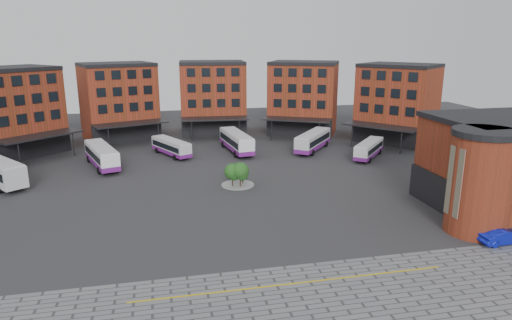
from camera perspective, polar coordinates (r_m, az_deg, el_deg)
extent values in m
plane|color=#28282B|center=(49.99, -2.17, -7.52)|extent=(160.00, 160.00, 0.00)
cube|color=gold|center=(38.15, 4.72, -15.13)|extent=(26.00, 0.15, 0.02)
cube|color=maroon|center=(86.57, -27.96, 5.21)|extent=(16.35, 16.13, 14.00)
cube|color=black|center=(83.17, -26.03, 1.58)|extent=(10.00, 9.07, 4.00)
cube|color=black|center=(85.85, -28.56, 10.00)|extent=(16.55, 16.35, 0.60)
cube|color=black|center=(81.81, -26.54, 6.47)|extent=(8.60, 7.77, 8.00)
cube|color=black|center=(80.74, -25.39, 2.75)|extent=(12.61, 11.97, 0.25)
cylinder|color=black|center=(77.55, -27.48, 0.52)|extent=(0.20, 0.20, 4.00)
cylinder|color=black|center=(81.85, -21.86, 1.83)|extent=(0.20, 0.20, 4.00)
cube|color=maroon|center=(93.02, -16.77, 6.89)|extent=(15.55, 13.69, 14.00)
cube|color=black|center=(89.20, -15.72, 3.37)|extent=(12.45, 4.71, 4.00)
cube|color=black|center=(92.35, -17.11, 11.37)|extent=(15.65, 13.97, 0.60)
cube|color=black|center=(87.90, -16.02, 7.95)|extent=(10.87, 3.87, 8.00)
cube|color=black|center=(86.60, -15.39, 4.41)|extent=(13.72, 8.39, 0.25)
cylinder|color=black|center=(84.17, -17.92, 2.53)|extent=(0.20, 0.20, 4.00)
cylinder|color=black|center=(86.61, -12.08, 3.27)|extent=(0.20, 0.20, 4.00)
cube|color=maroon|center=(95.80, -5.44, 7.67)|extent=(13.67, 10.88, 14.00)
cube|color=black|center=(91.80, -5.21, 4.20)|extent=(13.00, 1.41, 4.00)
cube|color=black|center=(95.15, -5.55, 12.04)|extent=(13.69, 11.18, 0.60)
cube|color=black|center=(90.53, -5.31, 8.65)|extent=(11.42, 0.95, 8.00)
cube|color=black|center=(89.14, -5.15, 5.18)|extent=(13.28, 5.30, 0.25)
cylinder|color=black|center=(87.62, -8.03, 3.59)|extent=(0.20, 0.20, 4.00)
cylinder|color=black|center=(88.09, -2.09, 3.79)|extent=(0.20, 0.20, 4.00)
cube|color=maroon|center=(94.81, 5.93, 7.58)|extent=(16.12, 14.81, 14.00)
cube|color=black|center=(90.87, 5.36, 4.08)|extent=(11.81, 6.35, 4.00)
cube|color=black|center=(94.15, 6.05, 11.99)|extent=(16.26, 15.08, 0.60)
cube|color=black|center=(89.59, 5.45, 8.58)|extent=(10.26, 5.33, 8.00)
cube|color=black|center=(88.23, 5.14, 5.08)|extent=(13.58, 9.82, 0.25)
cylinder|color=black|center=(87.73, 1.97, 3.74)|extent=(0.20, 0.20, 4.00)
cylinder|color=black|center=(86.21, 7.89, 3.41)|extent=(0.20, 0.20, 4.00)
cube|color=maroon|center=(90.07, 17.24, 6.60)|extent=(16.02, 16.39, 14.00)
cube|color=black|center=(86.44, 15.82, 3.01)|extent=(8.74, 10.28, 4.00)
cube|color=black|center=(89.37, 17.60, 11.23)|extent=(16.25, 16.58, 0.60)
cube|color=black|center=(85.12, 16.12, 7.73)|extent=(7.47, 8.86, 8.00)
cube|color=black|center=(83.92, 15.31, 4.09)|extent=(11.73, 12.79, 0.25)
cylinder|color=black|center=(84.50, 11.90, 2.99)|extent=(0.20, 0.20, 4.00)
cylinder|color=black|center=(81.07, 17.67, 2.09)|extent=(0.20, 0.20, 4.00)
cube|color=maroon|center=(59.40, 27.98, -0.56)|extent=(14.00, 12.00, 10.00)
cube|color=black|center=(58.36, 28.62, 4.46)|extent=(14.40, 12.40, 0.60)
cube|color=black|center=(55.99, 22.00, -3.96)|extent=(0.40, 12.00, 4.00)
cylinder|color=maroon|center=(50.60, 26.17, -2.82)|extent=(6.00, 6.00, 10.00)
cylinder|color=black|center=(49.38, 26.87, 3.06)|extent=(6.40, 6.40, 0.60)
cube|color=red|center=(48.74, 23.55, -2.54)|extent=(0.12, 2.20, 7.00)
cylinder|color=gray|center=(61.38, -2.30, -3.11)|extent=(4.40, 4.40, 0.12)
cylinder|color=#332114|center=(60.47, -2.96, -2.70)|extent=(0.14, 0.14, 1.53)
sphere|color=#1C551C|center=(60.07, -2.97, -1.44)|extent=(2.14, 2.14, 2.14)
sphere|color=#1C551C|center=(60.09, -2.76, -1.89)|extent=(1.50, 1.50, 1.50)
cylinder|color=#332114|center=(61.88, -1.67, -2.32)|extent=(0.14, 0.14, 1.43)
sphere|color=#1C551C|center=(61.50, -1.68, -1.17)|extent=(1.65, 1.65, 1.65)
sphere|color=#1C551C|center=(61.52, -1.47, -1.58)|extent=(1.15, 1.15, 1.15)
cylinder|color=#332114|center=(60.24, -1.95, -2.71)|extent=(0.14, 0.14, 1.64)
sphere|color=#1C551C|center=(59.81, -1.97, -1.36)|extent=(2.26, 2.26, 2.26)
sphere|color=#1C551C|center=(59.84, -1.75, -1.84)|extent=(1.58, 1.58, 1.58)
cylinder|color=black|center=(67.52, -27.21, -2.67)|extent=(0.97, 1.12, 1.14)
cube|color=white|center=(73.39, -18.74, 0.62)|extent=(6.25, 12.04, 2.63)
cube|color=black|center=(73.34, -18.75, 0.76)|extent=(6.01, 11.16, 1.02)
cube|color=silver|center=(73.08, -18.83, 1.66)|extent=(6.00, 11.55, 0.13)
cube|color=black|center=(78.88, -19.66, 1.69)|extent=(2.20, 0.83, 1.18)
cube|color=#6E1C7F|center=(73.61, -18.68, -0.09)|extent=(6.30, 12.09, 0.75)
cylinder|color=black|center=(77.08, -20.22, 0.10)|extent=(0.64, 1.12, 1.07)
cylinder|color=black|center=(77.56, -18.29, 0.36)|extent=(0.64, 1.12, 1.07)
cylinder|color=black|center=(69.90, -19.05, -1.27)|extent=(0.64, 1.12, 1.07)
cylinder|color=black|center=(70.43, -16.93, -0.97)|extent=(0.64, 1.12, 1.07)
cube|color=silver|center=(77.65, -10.56, 1.68)|extent=(6.39, 9.71, 2.17)
cube|color=black|center=(77.61, -10.57, 1.80)|extent=(6.09, 9.04, 0.84)
cube|color=silver|center=(77.40, -10.60, 2.50)|extent=(6.13, 9.32, 0.11)
cube|color=black|center=(81.75, -12.18, 2.41)|extent=(1.74, 0.96, 0.98)
cube|color=#6E1C7F|center=(77.83, -10.53, 1.13)|extent=(6.44, 9.77, 0.62)
cylinder|color=black|center=(80.12, -12.29, 1.17)|extent=(0.64, 0.91, 0.89)
cylinder|color=black|center=(81.10, -10.90, 1.41)|extent=(0.64, 0.91, 0.89)
cylinder|color=black|center=(74.74, -10.11, 0.29)|extent=(0.64, 0.91, 0.89)
cylinder|color=black|center=(75.79, -8.65, 0.56)|extent=(0.64, 0.91, 0.89)
cube|color=white|center=(78.95, -2.48, 2.41)|extent=(4.18, 12.22, 2.67)
cube|color=black|center=(78.91, -2.48, 2.55)|extent=(4.12, 11.28, 1.03)
cube|color=silver|center=(78.66, -2.49, 3.40)|extent=(4.01, 11.73, 0.13)
cube|color=black|center=(84.43, -3.64, 3.40)|extent=(2.31, 0.40, 1.20)
cube|color=#6E1C7F|center=(79.16, -2.47, 1.74)|extent=(4.22, 12.27, 0.76)
cylinder|color=black|center=(82.49, -4.14, 1.95)|extent=(0.46, 1.12, 1.09)
cylinder|color=black|center=(83.22, -2.33, 2.09)|extent=(0.46, 1.12, 1.09)
cylinder|color=black|center=(75.32, -2.61, 0.71)|extent=(0.46, 1.12, 1.09)
cylinder|color=black|center=(76.12, -0.65, 0.87)|extent=(0.46, 1.12, 1.09)
cube|color=silver|center=(80.39, 7.14, 2.48)|extent=(9.22, 10.61, 2.56)
cube|color=black|center=(80.35, 7.14, 2.61)|extent=(8.69, 9.93, 0.99)
cube|color=silver|center=(80.11, 7.17, 3.41)|extent=(8.85, 10.19, 0.13)
cube|color=black|center=(85.58, 8.41, 3.36)|extent=(1.81, 1.48, 1.15)
cube|color=#6E1C7F|center=(80.59, 7.12, 1.85)|extent=(9.27, 10.67, 0.73)
cylinder|color=black|center=(84.49, 7.11, 2.17)|extent=(0.90, 1.01, 1.05)
cylinder|color=black|center=(83.69, 8.79, 1.99)|extent=(0.90, 1.01, 1.05)
cylinder|color=black|center=(77.76, 5.29, 1.10)|extent=(0.90, 1.01, 1.05)
cylinder|color=black|center=(76.90, 7.11, 0.89)|extent=(0.90, 1.01, 1.05)
cube|color=silver|center=(77.22, 13.92, 1.42)|extent=(8.09, 8.79, 2.17)
cube|color=black|center=(77.18, 13.93, 1.53)|extent=(7.62, 8.24, 0.84)
cube|color=silver|center=(76.97, 13.98, 2.23)|extent=(7.76, 8.44, 0.11)
cube|color=black|center=(81.68, 14.83, 2.23)|extent=(1.50, 1.33, 0.97)
cube|color=#6E1C7F|center=(77.40, 13.89, 0.86)|extent=(8.14, 8.85, 0.62)
cylinder|color=black|center=(80.69, 13.71, 1.18)|extent=(0.78, 0.84, 0.89)
cylinder|color=black|center=(80.16, 15.23, 0.99)|extent=(0.78, 0.84, 0.89)
cylinder|color=black|center=(74.85, 12.42, 0.19)|extent=(0.78, 0.84, 0.89)
cylinder|color=black|center=(74.29, 14.05, -0.02)|extent=(0.78, 0.84, 0.89)
imported|color=#0C16A6|center=(50.26, 28.42, -8.37)|extent=(4.71, 1.89, 1.52)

